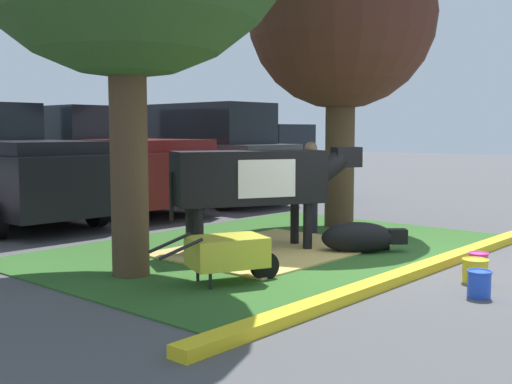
{
  "coord_description": "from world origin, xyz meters",
  "views": [
    {
      "loc": [
        -7.92,
        -4.45,
        1.86
      ],
      "look_at": [
        -0.52,
        2.05,
        0.9
      ],
      "focal_mm": 44.67,
      "sensor_mm": 36.0,
      "label": 1
    }
  ],
  "objects_px": {
    "calf_lying": "(360,238)",
    "bucket_yellow": "(475,270)",
    "shade_tree_right": "(341,17)",
    "bucket_pink": "(478,262)",
    "cow_holstein": "(256,178)",
    "bucket_blue": "(479,283)",
    "wheelbarrow": "(229,253)",
    "suv_dark_grey": "(210,153)",
    "person_handler": "(311,184)",
    "pickup_truck_black": "(2,167)",
    "sedan_red": "(269,160)",
    "pickup_truck_maroon": "(108,163)"
  },
  "relations": [
    {
      "from": "calf_lying",
      "to": "bucket_yellow",
      "type": "relative_size",
      "value": 3.6
    },
    {
      "from": "shade_tree_right",
      "to": "bucket_pink",
      "type": "height_order",
      "value": "shade_tree_right"
    },
    {
      "from": "cow_holstein",
      "to": "bucket_blue",
      "type": "bearing_deg",
      "value": -95.63
    },
    {
      "from": "calf_lying",
      "to": "wheelbarrow",
      "type": "relative_size",
      "value": 0.74
    },
    {
      "from": "wheelbarrow",
      "to": "suv_dark_grey",
      "type": "xyz_separation_m",
      "value": [
        5.98,
        6.39,
        0.88
      ]
    },
    {
      "from": "cow_holstein",
      "to": "person_handler",
      "type": "distance_m",
      "value": 2.01
    },
    {
      "from": "calf_lying",
      "to": "person_handler",
      "type": "distance_m",
      "value": 2.06
    },
    {
      "from": "pickup_truck_black",
      "to": "sedan_red",
      "type": "distance_m",
      "value": 8.04
    },
    {
      "from": "bucket_blue",
      "to": "sedan_red",
      "type": "bearing_deg",
      "value": 51.52
    },
    {
      "from": "calf_lying",
      "to": "bucket_pink",
      "type": "height_order",
      "value": "calf_lying"
    },
    {
      "from": "shade_tree_right",
      "to": "person_handler",
      "type": "relative_size",
      "value": 3.5
    },
    {
      "from": "cow_holstein",
      "to": "pickup_truck_maroon",
      "type": "bearing_deg",
      "value": 75.49
    },
    {
      "from": "bucket_pink",
      "to": "bucket_blue",
      "type": "bearing_deg",
      "value": -157.51
    },
    {
      "from": "calf_lying",
      "to": "sedan_red",
      "type": "xyz_separation_m",
      "value": [
        6.08,
        6.92,
        0.75
      ]
    },
    {
      "from": "shade_tree_right",
      "to": "sedan_red",
      "type": "xyz_separation_m",
      "value": [
        4.06,
        5.19,
        -2.98
      ]
    },
    {
      "from": "calf_lying",
      "to": "wheelbarrow",
      "type": "distance_m",
      "value": 2.7
    },
    {
      "from": "cow_holstein",
      "to": "bucket_yellow",
      "type": "height_order",
      "value": "cow_holstein"
    },
    {
      "from": "cow_holstein",
      "to": "suv_dark_grey",
      "type": "xyz_separation_m",
      "value": [
        4.23,
        5.29,
        0.14
      ]
    },
    {
      "from": "bucket_pink",
      "to": "suv_dark_grey",
      "type": "bearing_deg",
      "value": 68.29
    },
    {
      "from": "wheelbarrow",
      "to": "sedan_red",
      "type": "height_order",
      "value": "sedan_red"
    },
    {
      "from": "pickup_truck_black",
      "to": "suv_dark_grey",
      "type": "xyz_separation_m",
      "value": [
        5.24,
        -0.62,
        0.16
      ]
    },
    {
      "from": "calf_lying",
      "to": "bucket_blue",
      "type": "xyz_separation_m",
      "value": [
        -1.3,
        -2.36,
        -0.08
      ]
    },
    {
      "from": "suv_dark_grey",
      "to": "shade_tree_right",
      "type": "bearing_deg",
      "value": -104.73
    },
    {
      "from": "cow_holstein",
      "to": "pickup_truck_black",
      "type": "distance_m",
      "value": 6.0
    },
    {
      "from": "bucket_yellow",
      "to": "pickup_truck_maroon",
      "type": "bearing_deg",
      "value": 82.39
    },
    {
      "from": "shade_tree_right",
      "to": "sedan_red",
      "type": "bearing_deg",
      "value": 51.92
    },
    {
      "from": "wheelbarrow",
      "to": "bucket_pink",
      "type": "relative_size",
      "value": 5.87
    },
    {
      "from": "shade_tree_right",
      "to": "cow_holstein",
      "type": "relative_size",
      "value": 1.99
    },
    {
      "from": "shade_tree_right",
      "to": "bucket_blue",
      "type": "xyz_separation_m",
      "value": [
        -3.32,
        -4.1,
        -3.81
      ]
    },
    {
      "from": "bucket_blue",
      "to": "sedan_red",
      "type": "height_order",
      "value": "sedan_red"
    },
    {
      "from": "pickup_truck_maroon",
      "to": "bucket_yellow",
      "type": "bearing_deg",
      "value": -97.61
    },
    {
      "from": "pickup_truck_maroon",
      "to": "person_handler",
      "type": "bearing_deg",
      "value": -85.55
    },
    {
      "from": "shade_tree_right",
      "to": "bucket_pink",
      "type": "distance_m",
      "value": 5.64
    },
    {
      "from": "suv_dark_grey",
      "to": "bucket_yellow",
      "type": "bearing_deg",
      "value": -114.55
    },
    {
      "from": "cow_holstein",
      "to": "bucket_yellow",
      "type": "bearing_deg",
      "value": -84.91
    },
    {
      "from": "calf_lying",
      "to": "person_handler",
      "type": "height_order",
      "value": "person_handler"
    },
    {
      "from": "wheelbarrow",
      "to": "sedan_red",
      "type": "distance_m",
      "value": 11.09
    },
    {
      "from": "bucket_pink",
      "to": "sedan_red",
      "type": "height_order",
      "value": "sedan_red"
    },
    {
      "from": "bucket_yellow",
      "to": "bucket_pink",
      "type": "height_order",
      "value": "bucket_yellow"
    },
    {
      "from": "calf_lying",
      "to": "person_handler",
      "type": "bearing_deg",
      "value": 58.87
    },
    {
      "from": "bucket_pink",
      "to": "wheelbarrow",
      "type": "bearing_deg",
      "value": 142.56
    },
    {
      "from": "bucket_yellow",
      "to": "bucket_pink",
      "type": "xyz_separation_m",
      "value": [
        0.58,
        0.2,
        -0.02
      ]
    },
    {
      "from": "cow_holstein",
      "to": "suv_dark_grey",
      "type": "bearing_deg",
      "value": 51.39
    },
    {
      "from": "shade_tree_right",
      "to": "wheelbarrow",
      "type": "xyz_separation_m",
      "value": [
        -4.71,
        -1.57,
        -3.58
      ]
    },
    {
      "from": "shade_tree_right",
      "to": "sedan_red",
      "type": "distance_m",
      "value": 7.23
    },
    {
      "from": "cow_holstein",
      "to": "bucket_pink",
      "type": "distance_m",
      "value": 3.39
    },
    {
      "from": "shade_tree_right",
      "to": "bucket_yellow",
      "type": "xyz_separation_m",
      "value": [
        -2.66,
        -3.78,
        -3.82
      ]
    },
    {
      "from": "cow_holstein",
      "to": "bucket_pink",
      "type": "bearing_deg",
      "value": -74.24
    },
    {
      "from": "wheelbarrow",
      "to": "bucket_pink",
      "type": "bearing_deg",
      "value": -37.44
    },
    {
      "from": "shade_tree_right",
      "to": "sedan_red",
      "type": "height_order",
      "value": "shade_tree_right"
    }
  ]
}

